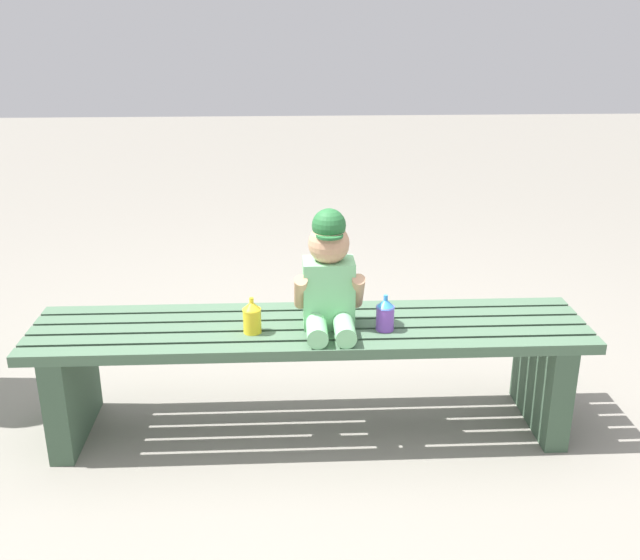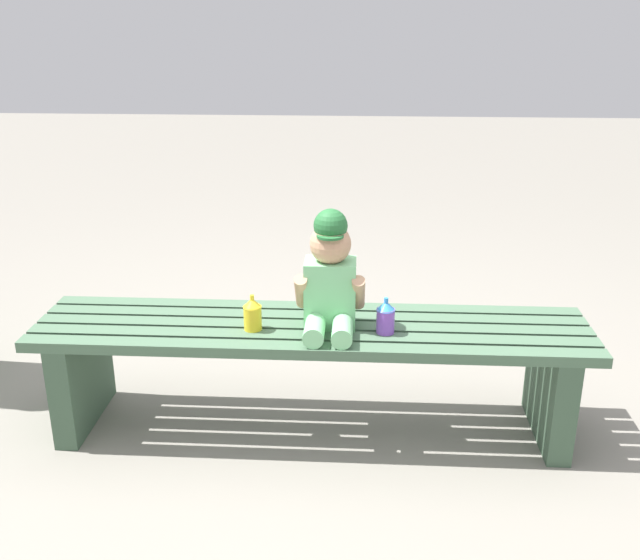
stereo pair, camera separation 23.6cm
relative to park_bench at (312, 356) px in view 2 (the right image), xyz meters
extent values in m
plane|color=gray|center=(0.00, 0.00, -0.28)|extent=(16.00, 16.00, 0.00)
cube|color=#47664C|center=(0.00, -0.17, 0.10)|extent=(1.89, 0.07, 0.04)
cube|color=#47664C|center=(0.00, -0.08, 0.10)|extent=(1.89, 0.07, 0.04)
cube|color=#47664C|center=(0.00, 0.00, 0.10)|extent=(1.89, 0.07, 0.04)
cube|color=#47664C|center=(0.00, 0.08, 0.10)|extent=(1.89, 0.07, 0.04)
cube|color=#47664C|center=(0.00, 0.17, 0.10)|extent=(1.89, 0.07, 0.04)
cube|color=#3C5641|center=(-0.82, 0.00, -0.10)|extent=(0.08, 0.41, 0.37)
cube|color=#3C5641|center=(0.82, 0.00, -0.10)|extent=(0.08, 0.41, 0.37)
cube|color=#7FCC8C|center=(0.06, 0.00, 0.23)|extent=(0.17, 0.12, 0.23)
sphere|color=tan|center=(0.06, 0.00, 0.41)|extent=(0.14, 0.14, 0.14)
cylinder|color=#266633|center=(0.06, -0.03, 0.44)|extent=(0.09, 0.09, 0.01)
sphere|color=#266633|center=(0.06, 0.00, 0.47)|extent=(0.11, 0.11, 0.11)
cylinder|color=#85D693|center=(0.02, -0.12, 0.15)|extent=(0.07, 0.16, 0.07)
cylinder|color=#85D693|center=(0.11, -0.12, 0.15)|extent=(0.07, 0.16, 0.07)
cylinder|color=tan|center=(-0.03, -0.03, 0.25)|extent=(0.04, 0.12, 0.14)
cylinder|color=tan|center=(0.16, -0.03, 0.25)|extent=(0.04, 0.12, 0.14)
cylinder|color=yellow|center=(-0.19, -0.05, 0.16)|extent=(0.06, 0.06, 0.08)
cone|color=yellow|center=(-0.19, -0.05, 0.22)|extent=(0.06, 0.06, 0.03)
cylinder|color=yellow|center=(-0.19, -0.05, 0.23)|extent=(0.01, 0.01, 0.02)
cylinder|color=#8C4CCC|center=(0.25, -0.05, 0.16)|extent=(0.06, 0.06, 0.08)
cone|color=#338CE5|center=(0.25, -0.05, 0.22)|extent=(0.06, 0.06, 0.03)
cylinder|color=#338CE5|center=(0.25, -0.05, 0.23)|extent=(0.01, 0.01, 0.02)
camera|label=1|loc=(-0.07, -2.26, 1.13)|focal=40.81mm
camera|label=2|loc=(0.16, -2.25, 1.13)|focal=40.81mm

